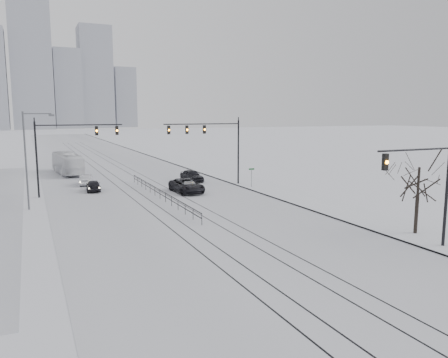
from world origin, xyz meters
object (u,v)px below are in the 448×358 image
at_px(bare_tree, 419,174).
at_px(sedan_sb_outer, 86,180).
at_px(sedan_nb_front, 187,186).
at_px(sedan_nb_right, 188,187).
at_px(sedan_nb_far, 192,176).
at_px(box_truck, 67,163).
at_px(sedan_sb_inner, 93,186).
at_px(traffic_mast_near, 430,181).

xyz_separation_m(bare_tree, sedan_sb_outer, (-19.09, 33.54, -3.84)).
height_order(sedan_sb_outer, sedan_nb_front, sedan_nb_front).
bearing_deg(sedan_nb_right, sedan_nb_far, 70.19).
height_order(bare_tree, sedan_sb_outer, bare_tree).
bearing_deg(sedan_nb_front, box_truck, 112.42).
distance_m(bare_tree, sedan_nb_right, 25.20).
height_order(bare_tree, sedan_sb_inner, bare_tree).
distance_m(traffic_mast_near, sedan_nb_far, 34.26).
bearing_deg(sedan_sb_inner, sedan_nb_front, 156.05).
xyz_separation_m(traffic_mast_near, bare_tree, (2.41, 3.00, -0.07)).
bearing_deg(sedan_sb_inner, sedan_nb_far, -164.83).
distance_m(sedan_sb_inner, sedan_sb_outer, 4.97).
distance_m(sedan_sb_outer, sedan_nb_far, 13.27).
bearing_deg(traffic_mast_near, box_truck, 110.36).
bearing_deg(box_truck, sedan_nb_front, 110.61).
xyz_separation_m(bare_tree, sedan_sb_inner, (-18.89, 28.57, -3.84)).
height_order(sedan_sb_inner, sedan_nb_front, sedan_nb_front).
bearing_deg(box_truck, sedan_sb_outer, 90.20).
height_order(traffic_mast_near, sedan_sb_outer, traffic_mast_near).
height_order(traffic_mast_near, bare_tree, traffic_mast_near).
bearing_deg(traffic_mast_near, sedan_nb_front, 104.93).
bearing_deg(bare_tree, sedan_nb_far, 101.17).
distance_m(bare_tree, sedan_sb_outer, 38.78).
xyz_separation_m(sedan_sb_inner, sedan_nb_front, (9.46, -5.26, 0.13)).
xyz_separation_m(sedan_nb_front, sedan_nb_right, (0.12, -0.20, -0.09)).
height_order(sedan_sb_outer, sedan_nb_far, sedan_nb_far).
xyz_separation_m(sedan_sb_inner, sedan_nb_right, (9.58, -5.46, 0.04)).
bearing_deg(sedan_nb_front, sedan_sb_outer, 129.38).
distance_m(sedan_nb_front, sedan_nb_right, 0.26).
bearing_deg(sedan_nb_front, bare_tree, -71.97).
bearing_deg(sedan_sb_outer, sedan_nb_far, 179.31).
relative_size(bare_tree, box_truck, 0.55).
xyz_separation_m(sedan_sb_outer, sedan_nb_far, (13.00, -2.70, 0.11)).
height_order(sedan_sb_inner, sedan_nb_far, sedan_nb_far).
relative_size(traffic_mast_near, sedan_sb_inner, 1.84).
bearing_deg(sedan_nb_far, bare_tree, -83.80).
distance_m(sedan_sb_inner, sedan_nb_far, 13.00).
xyz_separation_m(bare_tree, sedan_nb_front, (-9.43, 23.32, -3.71)).
bearing_deg(bare_tree, box_truck, 114.18).
bearing_deg(box_truck, traffic_mast_near, 104.56).
xyz_separation_m(traffic_mast_near, sedan_sb_inner, (-16.48, 31.58, -3.91)).
distance_m(sedan_nb_front, box_truck, 24.49).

